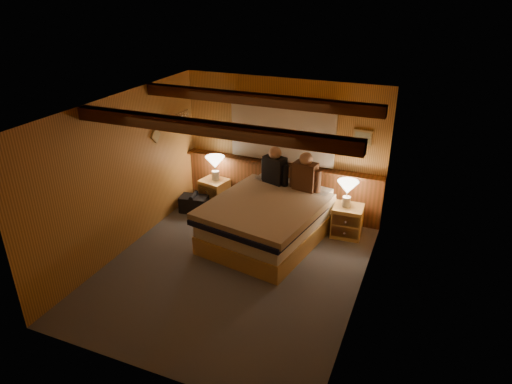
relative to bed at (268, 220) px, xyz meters
The scene contains 19 objects.
floor 1.04m from the bed, 99.89° to the right, with size 4.20×4.20×0.00m, color #525662.
ceiling 2.26m from the bed, 99.89° to the right, with size 4.20×4.20×0.00m, color #D89051.
wall_back 1.42m from the bed, 98.31° to the left, with size 3.60×3.60×0.00m, color #D79C4D.
wall_left 2.34m from the bed, 154.04° to the right, with size 4.20×4.20×0.00m, color #D79C4D.
wall_right 2.07m from the bed, 30.39° to the right, with size 4.20×4.20×0.00m, color #D79C4D.
wall_front 3.17m from the bed, 93.12° to the right, with size 3.60×3.60×0.00m, color #D79C4D.
wainscot 1.10m from the bed, 98.80° to the left, with size 3.60×0.23×0.94m.
curtain_window 1.59m from the bed, 98.85° to the left, with size 2.18×0.09×1.11m.
ceiling_beams 2.11m from the bed, 101.68° to the right, with size 3.60×1.65×0.16m.
coat_rail 2.37m from the bed, 161.85° to the left, with size 0.05×0.55×0.24m.
framed_print 2.01m from the bed, 43.43° to the left, with size 0.30×0.04×0.25m.
bed is the anchor object (origin of this frame).
nightstand_left 1.60m from the bed, 149.58° to the left, with size 0.54×0.50×0.51m.
nightstand_right 1.32m from the bed, 29.34° to the left, with size 0.50×0.46×0.52m.
lamp_left 1.65m from the bed, 148.29° to the left, with size 0.35×0.35×0.45m.
lamp_right 1.36m from the bed, 30.44° to the left, with size 0.34×0.34×0.44m.
person_left 0.96m from the bed, 102.59° to the left, with size 0.53×0.32×0.67m.
person_right 0.97m from the bed, 58.77° to the left, with size 0.55×0.27×0.67m.
duffel_bag 1.67m from the bed, 164.86° to the left, with size 0.54×0.37×0.36m.
Camera 1 is at (2.43, -5.03, 3.85)m, focal length 32.00 mm.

